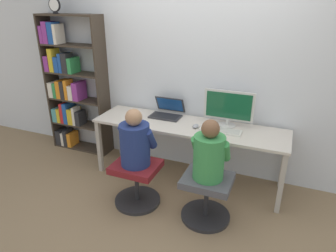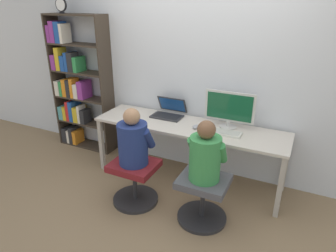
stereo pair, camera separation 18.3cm
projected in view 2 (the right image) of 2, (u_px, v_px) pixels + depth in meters
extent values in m
plane|color=#846B4C|center=(178.00, 191.00, 3.50)|extent=(14.00, 14.00, 0.00)
cube|color=silver|center=(202.00, 70.00, 3.54)|extent=(10.00, 0.05, 2.60)
cube|color=beige|center=(189.00, 126.00, 3.47)|extent=(2.26, 0.59, 0.03)
cube|color=#ADA497|center=(102.00, 145.00, 3.83)|extent=(0.05, 0.05, 0.69)
cube|color=#ADA497|center=(280.00, 188.00, 2.96)|extent=(0.05, 0.05, 0.69)
cube|color=#ADA497|center=(124.00, 130.00, 4.26)|extent=(0.05, 0.05, 0.69)
cube|color=#ADA497|center=(286.00, 164.00, 3.39)|extent=(0.05, 0.05, 0.69)
cylinder|color=beige|center=(228.00, 127.00, 3.41)|extent=(0.19, 0.19, 0.01)
cylinder|color=beige|center=(228.00, 124.00, 3.40)|extent=(0.04, 0.04, 0.06)
cube|color=beige|center=(230.00, 107.00, 3.32)|extent=(0.56, 0.02, 0.34)
cube|color=#144C2D|center=(229.00, 107.00, 3.31)|extent=(0.51, 0.01, 0.29)
cube|color=#2D2D30|center=(167.00, 117.00, 3.69)|extent=(0.38, 0.22, 0.02)
cube|color=black|center=(167.00, 116.00, 3.69)|extent=(0.33, 0.17, 0.00)
cube|color=#2D2D30|center=(172.00, 104.00, 3.79)|extent=(0.38, 0.11, 0.20)
cube|color=#19478C|center=(172.00, 105.00, 3.78)|extent=(0.33, 0.09, 0.17)
cube|color=silver|center=(220.00, 132.00, 3.26)|extent=(0.45, 0.15, 0.02)
cube|color=#BAB8AD|center=(220.00, 131.00, 3.26)|extent=(0.42, 0.12, 0.00)
ellipsoid|color=#99999E|center=(196.00, 127.00, 3.38)|extent=(0.07, 0.10, 0.04)
cylinder|color=#262628|center=(202.00, 217.00, 3.05)|extent=(0.50, 0.50, 0.04)
cylinder|color=#262628|center=(203.00, 200.00, 2.97)|extent=(0.05, 0.05, 0.37)
cube|color=#4C4C51|center=(204.00, 182.00, 2.89)|extent=(0.48, 0.41, 0.07)
cylinder|color=#262628|center=(136.00, 199.00, 3.33)|extent=(0.50, 0.50, 0.04)
cylinder|color=#262628|center=(135.00, 183.00, 3.25)|extent=(0.05, 0.05, 0.37)
cube|color=maroon|center=(134.00, 166.00, 3.16)|extent=(0.48, 0.41, 0.07)
cylinder|color=#388C47|center=(205.00, 159.00, 2.79)|extent=(0.30, 0.30, 0.44)
sphere|color=brown|center=(206.00, 130.00, 2.68)|extent=(0.17, 0.17, 0.17)
cylinder|color=#388C47|center=(194.00, 147.00, 2.87)|extent=(0.08, 0.20, 0.25)
cylinder|color=#388C47|center=(222.00, 153.00, 2.76)|extent=(0.08, 0.20, 0.25)
cylinder|color=navy|center=(133.00, 144.00, 3.06)|extent=(0.31, 0.31, 0.45)
sphere|color=#A87A56|center=(132.00, 117.00, 2.95)|extent=(0.17, 0.17, 0.17)
cylinder|color=navy|center=(124.00, 133.00, 3.15)|extent=(0.09, 0.20, 0.25)
cylinder|color=navy|center=(148.00, 138.00, 3.03)|extent=(0.09, 0.20, 0.25)
cube|color=#382D23|center=(59.00, 82.00, 4.40)|extent=(0.02, 0.27, 1.90)
cube|color=#382D23|center=(107.00, 89.00, 4.05)|extent=(0.02, 0.27, 1.90)
cube|color=#382D23|center=(89.00, 144.00, 4.59)|extent=(0.84, 0.26, 0.02)
cube|color=#382D23|center=(86.00, 122.00, 4.45)|extent=(0.84, 0.26, 0.02)
cube|color=#382D23|center=(84.00, 98.00, 4.30)|extent=(0.84, 0.26, 0.02)
cube|color=#382D23|center=(81.00, 72.00, 4.15)|extent=(0.84, 0.26, 0.02)
cube|color=#382D23|center=(77.00, 44.00, 4.01)|extent=(0.84, 0.26, 0.02)
cube|color=#382D23|center=(74.00, 14.00, 3.86)|extent=(0.84, 0.26, 0.02)
cube|color=#262628|center=(68.00, 134.00, 4.67)|extent=(0.09, 0.20, 0.22)
cube|color=silver|center=(73.00, 135.00, 4.65)|extent=(0.05, 0.23, 0.20)
cube|color=#262628|center=(74.00, 135.00, 4.60)|extent=(0.06, 0.18, 0.25)
cube|color=orange|center=(78.00, 136.00, 4.59)|extent=(0.06, 0.20, 0.21)
cube|color=teal|center=(64.00, 112.00, 4.52)|extent=(0.08, 0.17, 0.20)
cube|color=gold|center=(68.00, 113.00, 4.48)|extent=(0.06, 0.16, 0.21)
cube|color=red|center=(72.00, 110.00, 4.46)|extent=(0.05, 0.22, 0.29)
cube|color=#1E4C9E|center=(75.00, 110.00, 4.44)|extent=(0.07, 0.23, 0.30)
cube|color=gold|center=(80.00, 113.00, 4.42)|extent=(0.08, 0.22, 0.23)
cube|color=silver|center=(81.00, 114.00, 4.36)|extent=(0.04, 0.15, 0.26)
cube|color=#262628|center=(86.00, 116.00, 4.35)|extent=(0.07, 0.17, 0.21)
cube|color=silver|center=(62.00, 87.00, 4.38)|extent=(0.08, 0.21, 0.21)
cube|color=#2D8C47|center=(65.00, 88.00, 4.35)|extent=(0.05, 0.21, 0.21)
cube|color=orange|center=(69.00, 87.00, 4.32)|extent=(0.07, 0.22, 0.25)
cube|color=#262628|center=(73.00, 88.00, 4.30)|extent=(0.07, 0.22, 0.25)
cube|color=orange|center=(74.00, 88.00, 4.24)|extent=(0.05, 0.16, 0.27)
cube|color=silver|center=(79.00, 91.00, 4.24)|extent=(0.07, 0.18, 0.20)
cube|color=#8C338C|center=(84.00, 89.00, 4.21)|extent=(0.09, 0.22, 0.25)
cube|color=#8C338C|center=(58.00, 62.00, 4.24)|extent=(0.08, 0.21, 0.21)
cube|color=gold|center=(61.00, 59.00, 4.17)|extent=(0.07, 0.17, 0.31)
cube|color=#1E4C9E|center=(67.00, 63.00, 4.18)|extent=(0.07, 0.23, 0.21)
cube|color=#1E4C9E|center=(71.00, 61.00, 4.14)|extent=(0.05, 0.23, 0.25)
cube|color=#262628|center=(73.00, 62.00, 4.08)|extent=(0.09, 0.15, 0.26)
cube|color=#2D8C47|center=(79.00, 64.00, 4.08)|extent=(0.06, 0.20, 0.20)
cube|color=#8C338C|center=(52.00, 34.00, 4.08)|extent=(0.05, 0.18, 0.23)
cube|color=#8C338C|center=(56.00, 32.00, 4.05)|extent=(0.08, 0.19, 0.28)
cube|color=#1E4C9E|center=(61.00, 32.00, 4.00)|extent=(0.08, 0.17, 0.27)
cube|color=silver|center=(65.00, 33.00, 3.98)|extent=(0.05, 0.18, 0.25)
cube|color=black|center=(62.00, 13.00, 3.84)|extent=(0.06, 0.03, 0.02)
cylinder|color=black|center=(61.00, 5.00, 3.80)|extent=(0.17, 0.02, 0.17)
cylinder|color=white|center=(60.00, 5.00, 3.79)|extent=(0.15, 0.00, 0.15)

